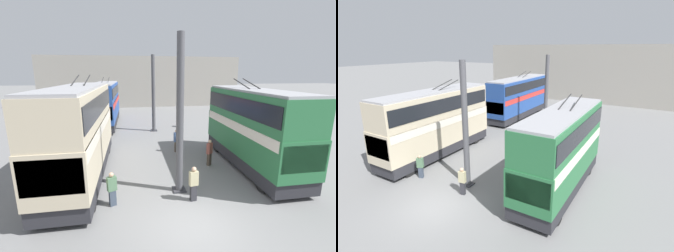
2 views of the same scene
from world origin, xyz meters
TOP-DOWN VIEW (x-y plane):
  - ground_plane at (0.00, 0.00)m, footprint 240.00×240.00m
  - depot_back_wall at (33.81, 0.00)m, footprint 0.50×36.00m
  - support_column_near at (2.99, 0.00)m, footprint 0.67×0.67m
  - support_column_far at (15.85, 0.00)m, footprint 0.67×0.67m
  - bus_left_near at (5.41, -5.31)m, footprint 9.31×2.54m
  - bus_right_near at (5.76, 5.31)m, footprint 10.65×2.54m
  - bus_right_mid at (19.98, 5.31)m, footprint 11.23×2.54m
  - person_by_right_row at (2.14, 3.36)m, footprint 0.39×0.48m
  - person_aisle_midway at (8.89, -1.06)m, footprint 0.32×0.46m
  - person_aisle_foreground at (1.92, -0.47)m, footprint 0.30×0.45m
  - person_by_left_row at (5.95, -2.70)m, footprint 0.45×0.48m
  - oil_drum at (17.25, -3.22)m, footprint 0.61×0.61m

SIDE VIEW (x-z plane):
  - ground_plane at x=0.00m, z-range 0.00..0.00m
  - oil_drum at x=17.25m, z-range 0.00..0.80m
  - person_by_right_row at x=2.14m, z-range 0.05..1.71m
  - person_aisle_foreground at x=1.92m, z-range 0.05..1.81m
  - person_by_left_row at x=5.95m, z-range 0.06..1.84m
  - person_aisle_midway at x=8.89m, z-range 0.06..1.88m
  - bus_right_mid at x=19.98m, z-range 0.03..5.66m
  - bus_left_near at x=5.41m, z-range 0.03..5.74m
  - bus_right_near at x=5.76m, z-range 0.05..6.02m
  - support_column_near at x=2.99m, z-range -0.12..7.78m
  - support_column_far at x=15.85m, z-range -0.12..7.78m
  - depot_back_wall at x=33.81m, z-range 0.00..9.04m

